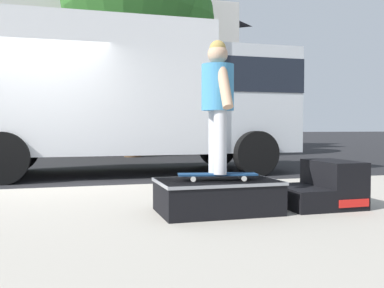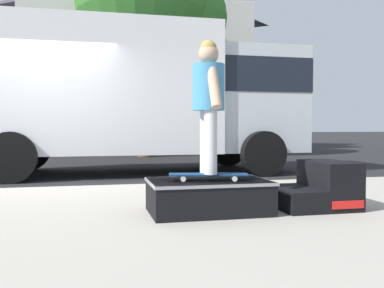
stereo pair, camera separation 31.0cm
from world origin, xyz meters
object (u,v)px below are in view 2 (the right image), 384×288
at_px(kicker_ramp, 318,188).
at_px(skateboard, 208,175).
at_px(street_tree_main, 153,3).
at_px(box_truck, 139,93).
at_px(skater_kid, 208,95).
at_px(skate_box, 208,195).

relative_size(kicker_ramp, skateboard, 0.99).
xyz_separation_m(kicker_ramp, street_tree_main, (-0.34, 10.04, 4.71)).
xyz_separation_m(skateboard, box_truck, (-0.13, 5.08, 1.20)).
height_order(skater_kid, street_tree_main, street_tree_main).
height_order(skate_box, kicker_ramp, kicker_ramp).
xyz_separation_m(skater_kid, box_truck, (-0.13, 5.08, 0.41)).
xyz_separation_m(skate_box, kicker_ramp, (1.21, -0.00, 0.03)).
bearing_deg(kicker_ramp, skater_kid, -178.39).
xyz_separation_m(skate_box, street_tree_main, (0.87, 10.04, 4.74)).
bearing_deg(skateboard, street_tree_main, 84.98).
relative_size(skater_kid, street_tree_main, 0.18).
distance_m(kicker_ramp, box_truck, 5.40).
relative_size(skate_box, street_tree_main, 0.16).
bearing_deg(skater_kid, kicker_ramp, 1.61).
bearing_deg(skateboard, kicker_ramp, 1.61).
bearing_deg(street_tree_main, skateboard, -95.02).
bearing_deg(skate_box, skater_kid, -106.95).
relative_size(skateboard, street_tree_main, 0.11).
height_order(skateboard, box_truck, box_truck).
bearing_deg(skater_kid, box_truck, 91.44).
height_order(skater_kid, box_truck, box_truck).
relative_size(skater_kid, box_truck, 0.19).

